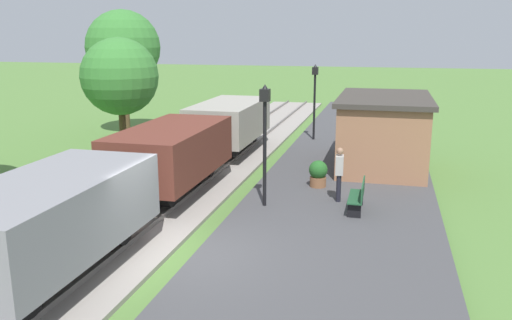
{
  "coord_description": "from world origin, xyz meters",
  "views": [
    {
      "loc": [
        4.49,
        -10.92,
        5.36
      ],
      "look_at": [
        0.87,
        3.48,
        1.79
      ],
      "focal_mm": 36.81,
      "sensor_mm": 36.0,
      "label": 1
    }
  ],
  "objects_px": {
    "bench_near_hut": "(358,196)",
    "lamp_post_far": "(315,88)",
    "potted_planter": "(318,173)",
    "tree_field_left": "(123,48)",
    "station_hut": "(383,131)",
    "freight_train": "(172,156)",
    "person_waiting": "(339,172)",
    "lamp_post_near": "(265,123)",
    "tree_trackside_far": "(120,77)"
  },
  "relations": [
    {
      "from": "freight_train",
      "to": "bench_near_hut",
      "type": "xyz_separation_m",
      "value": [
        6.23,
        -0.81,
        -0.68
      ]
    },
    {
      "from": "bench_near_hut",
      "to": "lamp_post_near",
      "type": "distance_m",
      "value": 3.5
    },
    {
      "from": "tree_field_left",
      "to": "station_hut",
      "type": "bearing_deg",
      "value": -20.31
    },
    {
      "from": "lamp_post_far",
      "to": "tree_trackside_far",
      "type": "bearing_deg",
      "value": -138.39
    },
    {
      "from": "station_hut",
      "to": "lamp_post_near",
      "type": "xyz_separation_m",
      "value": [
        -3.38,
        -6.04,
        1.15
      ]
    },
    {
      "from": "station_hut",
      "to": "tree_field_left",
      "type": "distance_m",
      "value": 15.0
    },
    {
      "from": "freight_train",
      "to": "station_hut",
      "type": "distance_m",
      "value": 8.49
    },
    {
      "from": "bench_near_hut",
      "to": "lamp_post_far",
      "type": "height_order",
      "value": "lamp_post_far"
    },
    {
      "from": "tree_field_left",
      "to": "freight_train",
      "type": "bearing_deg",
      "value": -55.55
    },
    {
      "from": "station_hut",
      "to": "bench_near_hut",
      "type": "height_order",
      "value": "station_hut"
    },
    {
      "from": "freight_train",
      "to": "lamp_post_near",
      "type": "relative_size",
      "value": 5.24
    },
    {
      "from": "freight_train",
      "to": "person_waiting",
      "type": "bearing_deg",
      "value": 0.6
    },
    {
      "from": "potted_planter",
      "to": "lamp_post_near",
      "type": "xyz_separation_m",
      "value": [
        -1.31,
        -2.45,
        2.08
      ]
    },
    {
      "from": "freight_train",
      "to": "potted_planter",
      "type": "relative_size",
      "value": 21.18
    },
    {
      "from": "person_waiting",
      "to": "lamp_post_far",
      "type": "distance_m",
      "value": 10.07
    },
    {
      "from": "station_hut",
      "to": "tree_trackside_far",
      "type": "height_order",
      "value": "tree_trackside_far"
    },
    {
      "from": "station_hut",
      "to": "tree_field_left",
      "type": "bearing_deg",
      "value": 159.69
    },
    {
      "from": "lamp_post_near",
      "to": "tree_trackside_far",
      "type": "height_order",
      "value": "tree_trackside_far"
    },
    {
      "from": "person_waiting",
      "to": "tree_field_left",
      "type": "bearing_deg",
      "value": -42.71
    },
    {
      "from": "freight_train",
      "to": "bench_near_hut",
      "type": "height_order",
      "value": "freight_train"
    },
    {
      "from": "station_hut",
      "to": "potted_planter",
      "type": "height_order",
      "value": "station_hut"
    },
    {
      "from": "bench_near_hut",
      "to": "lamp_post_near",
      "type": "height_order",
      "value": "lamp_post_near"
    },
    {
      "from": "bench_near_hut",
      "to": "potted_planter",
      "type": "xyz_separation_m",
      "value": [
        -1.5,
        2.3,
        0.0
      ]
    },
    {
      "from": "station_hut",
      "to": "potted_planter",
      "type": "bearing_deg",
      "value": -120.01
    },
    {
      "from": "station_hut",
      "to": "bench_near_hut",
      "type": "relative_size",
      "value": 3.87
    },
    {
      "from": "station_hut",
      "to": "person_waiting",
      "type": "distance_m",
      "value": 5.19
    },
    {
      "from": "freight_train",
      "to": "bench_near_hut",
      "type": "bearing_deg",
      "value": -7.41
    },
    {
      "from": "tree_trackside_far",
      "to": "bench_near_hut",
      "type": "bearing_deg",
      "value": -23.54
    },
    {
      "from": "person_waiting",
      "to": "potted_planter",
      "type": "relative_size",
      "value": 1.87
    },
    {
      "from": "person_waiting",
      "to": "lamp_post_near",
      "type": "xyz_separation_m",
      "value": [
        -2.15,
        -1.02,
        1.62
      ]
    },
    {
      "from": "freight_train",
      "to": "tree_trackside_far",
      "type": "xyz_separation_m",
      "value": [
        -3.65,
        3.49,
        2.29
      ]
    },
    {
      "from": "freight_train",
      "to": "person_waiting",
      "type": "xyz_separation_m",
      "value": [
        5.56,
        0.06,
        -0.21
      ]
    },
    {
      "from": "freight_train",
      "to": "tree_trackside_far",
      "type": "relative_size",
      "value": 3.69
    },
    {
      "from": "person_waiting",
      "to": "potted_planter",
      "type": "bearing_deg",
      "value": -63.62
    },
    {
      "from": "bench_near_hut",
      "to": "person_waiting",
      "type": "bearing_deg",
      "value": 127.3
    },
    {
      "from": "lamp_post_far",
      "to": "tree_trackside_far",
      "type": "xyz_separation_m",
      "value": [
        -7.06,
        -6.27,
        0.88
      ]
    },
    {
      "from": "freight_train",
      "to": "bench_near_hut",
      "type": "distance_m",
      "value": 6.31
    },
    {
      "from": "potted_planter",
      "to": "lamp_post_near",
      "type": "bearing_deg",
      "value": -118.18
    },
    {
      "from": "potted_planter",
      "to": "tree_trackside_far",
      "type": "bearing_deg",
      "value": 166.58
    },
    {
      "from": "freight_train",
      "to": "lamp_post_far",
      "type": "relative_size",
      "value": 5.24
    },
    {
      "from": "station_hut",
      "to": "lamp_post_near",
      "type": "relative_size",
      "value": 1.57
    },
    {
      "from": "freight_train",
      "to": "tree_field_left",
      "type": "height_order",
      "value": "tree_field_left"
    },
    {
      "from": "person_waiting",
      "to": "tree_trackside_far",
      "type": "relative_size",
      "value": 0.32
    },
    {
      "from": "freight_train",
      "to": "lamp_post_near",
      "type": "bearing_deg",
      "value": -15.72
    },
    {
      "from": "freight_train",
      "to": "bench_near_hut",
      "type": "relative_size",
      "value": 12.93
    },
    {
      "from": "person_waiting",
      "to": "tree_field_left",
      "type": "distance_m",
      "value": 16.49
    },
    {
      "from": "potted_planter",
      "to": "tree_field_left",
      "type": "xyz_separation_m",
      "value": [
        -11.71,
        8.68,
        3.95
      ]
    },
    {
      "from": "lamp_post_far",
      "to": "bench_near_hut",
      "type": "bearing_deg",
      "value": -75.12
    },
    {
      "from": "tree_trackside_far",
      "to": "tree_field_left",
      "type": "bearing_deg",
      "value": 116.48
    },
    {
      "from": "bench_near_hut",
      "to": "station_hut",
      "type": "bearing_deg",
      "value": 84.43
    }
  ]
}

